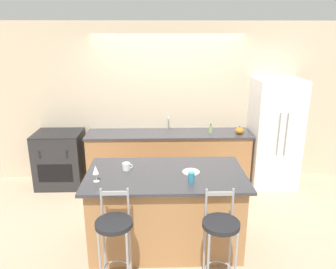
% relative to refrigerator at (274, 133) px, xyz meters
% --- Properties ---
extents(ground_plane, '(18.00, 18.00, 0.00)m').
position_rel_refrigerator_xyz_m(ground_plane, '(-1.77, -0.29, -0.90)').
color(ground_plane, tan).
extents(wall_back, '(6.00, 0.07, 2.70)m').
position_rel_refrigerator_xyz_m(wall_back, '(-1.77, 0.38, 0.45)').
color(wall_back, beige).
rests_on(wall_back, ground_plane).
extents(back_counter, '(2.74, 0.65, 0.91)m').
position_rel_refrigerator_xyz_m(back_counter, '(-1.77, 0.07, -0.45)').
color(back_counter, '#A87547').
rests_on(back_counter, ground_plane).
extents(sink_faucet, '(0.02, 0.13, 0.22)m').
position_rel_refrigerator_xyz_m(sink_faucet, '(-1.77, 0.26, 0.14)').
color(sink_faucet, '#ADAFB5').
rests_on(sink_faucet, back_counter).
extents(kitchen_island, '(1.85, 1.03, 0.95)m').
position_rel_refrigerator_xyz_m(kitchen_island, '(-1.85, -1.69, -0.43)').
color(kitchen_island, '#A87547').
rests_on(kitchen_island, ground_plane).
extents(refrigerator, '(0.75, 0.74, 1.81)m').
position_rel_refrigerator_xyz_m(refrigerator, '(0.00, 0.00, 0.00)').
color(refrigerator, white).
rests_on(refrigerator, ground_plane).
extents(oven_range, '(0.77, 0.67, 0.93)m').
position_rel_refrigerator_xyz_m(oven_range, '(-3.60, 0.03, -0.44)').
color(oven_range, '#28282B').
rests_on(oven_range, ground_plane).
extents(bar_stool_near, '(0.36, 0.36, 1.07)m').
position_rel_refrigerator_xyz_m(bar_stool_near, '(-2.36, -2.43, -0.28)').
color(bar_stool_near, '#99999E').
rests_on(bar_stool_near, ground_plane).
extents(bar_stool_far, '(0.36, 0.36, 1.07)m').
position_rel_refrigerator_xyz_m(bar_stool_far, '(-1.34, -2.46, -0.28)').
color(bar_stool_far, '#99999E').
rests_on(bar_stool_far, ground_plane).
extents(dinner_plate, '(0.21, 0.21, 0.02)m').
position_rel_refrigerator_xyz_m(dinner_plate, '(-1.55, -1.67, 0.05)').
color(dinner_plate, beige).
rests_on(dinner_plate, kitchen_island).
extents(wine_glass, '(0.07, 0.07, 0.19)m').
position_rel_refrigerator_xyz_m(wine_glass, '(-2.62, -1.88, 0.17)').
color(wine_glass, white).
rests_on(wine_glass, kitchen_island).
extents(coffee_mug, '(0.12, 0.09, 0.09)m').
position_rel_refrigerator_xyz_m(coffee_mug, '(-2.32, -1.57, 0.08)').
color(coffee_mug, white).
rests_on(coffee_mug, kitchen_island).
extents(tumbler_cup, '(0.07, 0.07, 0.11)m').
position_rel_refrigerator_xyz_m(tumbler_cup, '(-1.58, -1.93, 0.10)').
color(tumbler_cup, teal).
rests_on(tumbler_cup, kitchen_island).
extents(pumpkin_decoration, '(0.14, 0.14, 0.14)m').
position_rel_refrigerator_xyz_m(pumpkin_decoration, '(-0.60, -0.05, 0.06)').
color(pumpkin_decoration, orange).
rests_on(pumpkin_decoration, back_counter).
extents(soap_bottle, '(0.05, 0.05, 0.16)m').
position_rel_refrigerator_xyz_m(soap_bottle, '(-1.06, 0.03, 0.07)').
color(soap_bottle, '#89B260').
rests_on(soap_bottle, back_counter).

